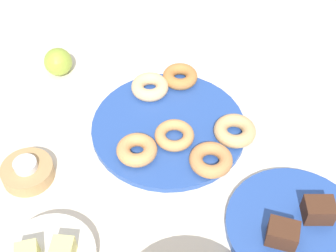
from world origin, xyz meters
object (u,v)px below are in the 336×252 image
at_px(donut_4, 180,76).
at_px(donut_5, 211,160).
at_px(apple, 58,62).
at_px(tealight, 25,165).
at_px(donut_2, 150,87).
at_px(donut_plate, 169,127).
at_px(donut_3, 137,150).
at_px(melon_chunk_left, 63,250).
at_px(cake_plate, 295,227).
at_px(donut_1, 235,131).
at_px(candle_holder, 28,172).
at_px(brownie_far, 283,234).
at_px(donut_0, 174,135).
at_px(brownie_near, 318,210).

xyz_separation_m(donut_4, donut_5, (-0.07, 0.24, 0.00)).
distance_m(donut_5, apple, 0.45).
bearing_deg(tealight, apple, -90.01).
relative_size(donut_2, donut_4, 1.05).
height_order(donut_plate, donut_2, donut_2).
distance_m(donut_3, donut_4, 0.24).
height_order(donut_5, melon_chunk_left, melon_chunk_left).
bearing_deg(cake_plate, donut_2, -49.43).
distance_m(donut_plate, melon_chunk_left, 0.36).
height_order(donut_1, tealight, tealight).
bearing_deg(melon_chunk_left, apple, -77.21).
distance_m(donut_4, candle_holder, 0.40).
distance_m(donut_3, brownie_far, 0.32).
bearing_deg(brownie_far, cake_plate, -135.00).
bearing_deg(tealight, melon_chunk_left, 121.51).
xyz_separation_m(donut_plate, donut_1, (-0.14, 0.02, 0.02)).
relative_size(donut_0, donut_5, 0.96).
bearing_deg(cake_plate, candle_holder, -10.49).
relative_size(donut_3, donut_4, 1.02).
distance_m(donut_2, apple, 0.23).
bearing_deg(donut_4, donut_0, 87.97).
bearing_deg(donut_1, donut_2, -33.72).
xyz_separation_m(donut_plate, donut_5, (-0.09, 0.10, 0.02)).
distance_m(donut_3, apple, 0.33).
xyz_separation_m(donut_0, melon_chunk_left, (0.17, 0.28, 0.03)).
height_order(donut_3, donut_5, same).
distance_m(donut_4, tealight, 0.40).
height_order(brownie_near, apple, apple).
bearing_deg(brownie_far, donut_5, -53.81).
xyz_separation_m(donut_2, cake_plate, (-0.29, 0.33, -0.02)).
distance_m(donut_3, candle_holder, 0.22).
height_order(donut_1, melon_chunk_left, melon_chunk_left).
height_order(donut_2, candle_holder, donut_2).
height_order(donut_0, cake_plate, donut_0).
distance_m(donut_5, melon_chunk_left, 0.33).
xyz_separation_m(donut_1, candle_holder, (0.41, 0.12, -0.01)).
relative_size(donut_0, apple, 1.24).
bearing_deg(cake_plate, brownie_near, -153.43).
relative_size(donut_plate, donut_4, 4.09).
distance_m(brownie_near, apple, 0.67).
xyz_separation_m(donut_0, donut_2, (0.06, -0.14, 0.00)).
relative_size(brownie_far, apple, 0.79).
height_order(donut_1, donut_3, same).
distance_m(donut_2, tealight, 0.33).
bearing_deg(brownie_far, brownie_near, -143.97).
distance_m(donut_2, melon_chunk_left, 0.44).
bearing_deg(donut_5, tealight, 6.05).
xyz_separation_m(donut_0, tealight, (0.28, 0.10, 0.01)).
xyz_separation_m(donut_3, tealight, (0.21, 0.06, 0.01)).
height_order(donut_5, brownie_far, brownie_far).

